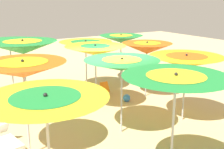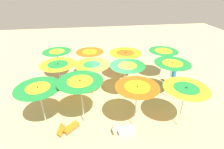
{
  "view_description": "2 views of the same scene",
  "coord_description": "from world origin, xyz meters",
  "px_view_note": "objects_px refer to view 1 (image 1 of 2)",
  "views": [
    {
      "loc": [
        7.25,
        -4.39,
        3.78
      ],
      "look_at": [
        -0.02,
        0.15,
        1.48
      ],
      "focal_mm": 45.54,
      "sensor_mm": 36.0,
      "label": 1
    },
    {
      "loc": [
        -1.28,
        -9.12,
        6.59
      ],
      "look_at": [
        0.22,
        1.18,
        0.9
      ],
      "focal_mm": 28.06,
      "sensor_mm": 36.0,
      "label": 2
    }
  ],
  "objects_px": {
    "beach_umbrella_10": "(23,47)",
    "beach_umbrella_11": "(10,45)",
    "beach_umbrella_7": "(86,45)",
    "beach_umbrella_9": "(23,69)",
    "beach_umbrella_8": "(46,106)",
    "lounger_0": "(10,141)",
    "beach_umbrella_4": "(176,84)",
    "beach_ball": "(127,98)",
    "lounger_2": "(6,105)",
    "lounger_1": "(98,89)",
    "beach_umbrella_1": "(186,61)",
    "beach_umbrella_6": "(95,50)",
    "beach_umbrella_3": "(121,39)",
    "beach_umbrella_2": "(147,48)",
    "beach_umbrella_5": "(122,65)"
  },
  "relations": [
    {
      "from": "beach_umbrella_2",
      "to": "beach_umbrella_11",
      "type": "height_order",
      "value": "beach_umbrella_11"
    },
    {
      "from": "beach_umbrella_3",
      "to": "beach_umbrella_1",
      "type": "bearing_deg",
      "value": -9.23
    },
    {
      "from": "beach_umbrella_6",
      "to": "beach_umbrella_11",
      "type": "distance_m",
      "value": 3.38
    },
    {
      "from": "beach_umbrella_3",
      "to": "beach_umbrella_6",
      "type": "relative_size",
      "value": 0.97
    },
    {
      "from": "beach_umbrella_9",
      "to": "lounger_1",
      "type": "distance_m",
      "value": 5.32
    },
    {
      "from": "beach_umbrella_10",
      "to": "beach_umbrella_7",
      "type": "bearing_deg",
      "value": 115.73
    },
    {
      "from": "lounger_0",
      "to": "beach_ball",
      "type": "relative_size",
      "value": 4.06
    },
    {
      "from": "lounger_2",
      "to": "beach_ball",
      "type": "bearing_deg",
      "value": 28.1
    },
    {
      "from": "beach_umbrella_1",
      "to": "lounger_0",
      "type": "height_order",
      "value": "beach_umbrella_1"
    },
    {
      "from": "beach_umbrella_6",
      "to": "beach_umbrella_10",
      "type": "xyz_separation_m",
      "value": [
        -0.64,
        -2.25,
        0.22
      ]
    },
    {
      "from": "beach_umbrella_8",
      "to": "lounger_1",
      "type": "height_order",
      "value": "beach_umbrella_8"
    },
    {
      "from": "beach_umbrella_1",
      "to": "lounger_1",
      "type": "relative_size",
      "value": 1.81
    },
    {
      "from": "beach_umbrella_6",
      "to": "beach_umbrella_9",
      "type": "relative_size",
      "value": 0.94
    },
    {
      "from": "beach_umbrella_8",
      "to": "beach_umbrella_1",
      "type": "bearing_deg",
      "value": 109.17
    },
    {
      "from": "beach_umbrella_7",
      "to": "lounger_1",
      "type": "height_order",
      "value": "beach_umbrella_7"
    },
    {
      "from": "beach_umbrella_7",
      "to": "beach_umbrella_8",
      "type": "relative_size",
      "value": 0.94
    },
    {
      "from": "beach_umbrella_1",
      "to": "lounger_0",
      "type": "distance_m",
      "value": 5.5
    },
    {
      "from": "beach_umbrella_6",
      "to": "beach_umbrella_7",
      "type": "xyz_separation_m",
      "value": [
        -2.04,
        0.66,
        -0.16
      ]
    },
    {
      "from": "beach_umbrella_8",
      "to": "beach_umbrella_11",
      "type": "relative_size",
      "value": 0.98
    },
    {
      "from": "lounger_0",
      "to": "beach_umbrella_3",
      "type": "bearing_deg",
      "value": 111.07
    },
    {
      "from": "lounger_0",
      "to": "beach_umbrella_4",
      "type": "bearing_deg",
      "value": 26.79
    },
    {
      "from": "beach_umbrella_3",
      "to": "beach_ball",
      "type": "height_order",
      "value": "beach_umbrella_3"
    },
    {
      "from": "beach_umbrella_4",
      "to": "lounger_0",
      "type": "distance_m",
      "value": 4.59
    },
    {
      "from": "lounger_0",
      "to": "lounger_2",
      "type": "relative_size",
      "value": 1.08
    },
    {
      "from": "beach_umbrella_9",
      "to": "beach_umbrella_1",
      "type": "bearing_deg",
      "value": 84.12
    },
    {
      "from": "beach_umbrella_2",
      "to": "lounger_2",
      "type": "bearing_deg",
      "value": -104.21
    },
    {
      "from": "beach_umbrella_2",
      "to": "beach_umbrella_1",
      "type": "bearing_deg",
      "value": -10.33
    },
    {
      "from": "lounger_0",
      "to": "beach_umbrella_8",
      "type": "bearing_deg",
      "value": -8.77
    },
    {
      "from": "beach_umbrella_11",
      "to": "lounger_2",
      "type": "bearing_deg",
      "value": -25.5
    },
    {
      "from": "beach_umbrella_8",
      "to": "beach_umbrella_10",
      "type": "height_order",
      "value": "beach_umbrella_10"
    },
    {
      "from": "beach_umbrella_7",
      "to": "beach_umbrella_9",
      "type": "distance_m",
      "value": 5.33
    },
    {
      "from": "beach_umbrella_2",
      "to": "beach_umbrella_9",
      "type": "relative_size",
      "value": 0.9
    },
    {
      "from": "beach_umbrella_1",
      "to": "beach_umbrella_2",
      "type": "distance_m",
      "value": 2.49
    },
    {
      "from": "beach_umbrella_6",
      "to": "beach_umbrella_10",
      "type": "height_order",
      "value": "beach_umbrella_10"
    },
    {
      "from": "beach_umbrella_2",
      "to": "beach_umbrella_8",
      "type": "xyz_separation_m",
      "value": [
        4.19,
        -5.46,
        0.15
      ]
    },
    {
      "from": "beach_umbrella_7",
      "to": "beach_umbrella_9",
      "type": "xyz_separation_m",
      "value": [
        3.93,
        -3.59,
        0.28
      ]
    },
    {
      "from": "beach_umbrella_6",
      "to": "lounger_2",
      "type": "distance_m",
      "value": 3.62
    },
    {
      "from": "beach_umbrella_9",
      "to": "lounger_2",
      "type": "height_order",
      "value": "beach_umbrella_9"
    },
    {
      "from": "beach_umbrella_4",
      "to": "beach_umbrella_6",
      "type": "xyz_separation_m",
      "value": [
        -4.58,
        0.76,
        -0.13
      ]
    },
    {
      "from": "beach_umbrella_10",
      "to": "beach_umbrella_11",
      "type": "bearing_deg",
      "value": 179.69
    },
    {
      "from": "beach_umbrella_8",
      "to": "beach_umbrella_9",
      "type": "height_order",
      "value": "beach_umbrella_9"
    },
    {
      "from": "beach_ball",
      "to": "beach_umbrella_10",
      "type": "bearing_deg",
      "value": -101.12
    },
    {
      "from": "beach_umbrella_11",
      "to": "beach_umbrella_4",
      "type": "bearing_deg",
      "value": 11.76
    },
    {
      "from": "beach_ball",
      "to": "lounger_2",
      "type": "bearing_deg",
      "value": -109.1
    },
    {
      "from": "beach_umbrella_10",
      "to": "beach_ball",
      "type": "bearing_deg",
      "value": 78.88
    },
    {
      "from": "beach_umbrella_4",
      "to": "lounger_2",
      "type": "relative_size",
      "value": 2.27
    },
    {
      "from": "beach_umbrella_6",
      "to": "beach_ball",
      "type": "relative_size",
      "value": 8.11
    },
    {
      "from": "beach_umbrella_1",
      "to": "beach_umbrella_5",
      "type": "xyz_separation_m",
      "value": [
        -0.33,
        -2.14,
        0.09
      ]
    },
    {
      "from": "beach_umbrella_1",
      "to": "beach_umbrella_10",
      "type": "distance_m",
      "value": 5.09
    },
    {
      "from": "beach_umbrella_8",
      "to": "lounger_0",
      "type": "relative_size",
      "value": 2.02
    }
  ]
}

